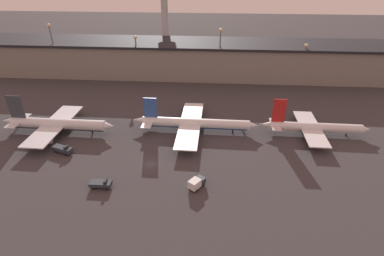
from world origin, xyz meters
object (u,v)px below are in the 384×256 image
service_vehicle_0 (63,149)px  service_vehicle_3 (101,184)px  airplane_2 (314,127)px  service_vehicle_1 (196,183)px  control_tower (164,7)px  airplane_1 (194,123)px  airplane_0 (57,124)px

service_vehicle_0 → service_vehicle_3: 24.06m
airplane_2 → service_vehicle_1: airplane_2 is taller
service_vehicle_1 → service_vehicle_3: service_vehicle_1 is taller
service_vehicle_3 → control_tower: size_ratio=0.12×
airplane_2 → service_vehicle_3: 74.48m
airplane_1 → service_vehicle_3: (-23.52, -33.26, -1.85)m
service_vehicle_3 → control_tower: bearing=91.4°
airplane_0 → service_vehicle_1: size_ratio=7.56×
airplane_1 → service_vehicle_1: airplane_1 is taller
airplane_0 → control_tower: 121.02m
service_vehicle_0 → airplane_2: bearing=31.6°
airplane_2 → service_vehicle_1: bearing=-140.4°
airplane_0 → airplane_1: 49.29m
service_vehicle_0 → control_tower: 132.57m
airplane_2 → service_vehicle_0: 86.43m
airplane_1 → service_vehicle_3: 40.78m
airplane_0 → control_tower: size_ratio=0.87×
airplane_2 → control_tower: bearing=123.1°
control_tower → service_vehicle_1: bearing=-78.3°
airplane_1 → airplane_2: size_ratio=1.19×
service_vehicle_0 → airplane_0: bearing=140.0°
airplane_0 → control_tower: control_tower is taller
airplane_0 → airplane_1: bearing=6.6°
airplane_2 → service_vehicle_0: bearing=-167.1°
control_tower → service_vehicle_0: bearing=-96.5°
airplane_0 → service_vehicle_3: airplane_0 is taller
airplane_1 → control_tower: (-26.90, 111.60, 24.76)m
airplane_1 → service_vehicle_1: (2.84, -31.55, -1.40)m
service_vehicle_1 → control_tower: 148.53m
service_vehicle_0 → airplane_1: bearing=42.4°
airplane_1 → service_vehicle_3: airplane_1 is taller
airplane_1 → control_tower: control_tower is taller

